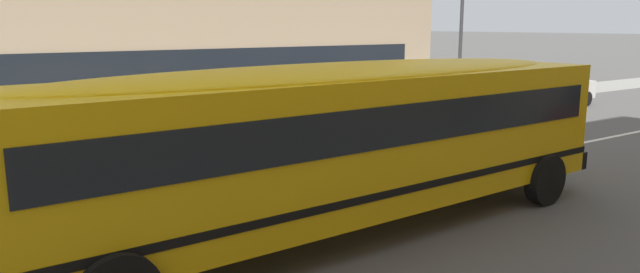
# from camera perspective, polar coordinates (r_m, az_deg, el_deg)

# --- Properties ---
(ground_plane) EXTENTS (400.00, 400.00, 0.00)m
(ground_plane) POSITION_cam_1_polar(r_m,az_deg,el_deg) (10.83, -5.19, -6.80)
(ground_plane) COLOR #54514F
(sidewalk_far) EXTENTS (120.00, 3.00, 0.01)m
(sidewalk_far) POSITION_cam_1_polar(r_m,az_deg,el_deg) (18.02, -17.88, -0.11)
(sidewalk_far) COLOR gray
(sidewalk_far) RESTS_ON ground_plane
(lane_centreline) EXTENTS (110.00, 0.16, 0.01)m
(lane_centreline) POSITION_cam_1_polar(r_m,az_deg,el_deg) (10.83, -5.19, -6.79)
(lane_centreline) COLOR silver
(lane_centreline) RESTS_ON ground_plane
(school_bus) EXTENTS (12.13, 2.88, 2.70)m
(school_bus) POSITION_cam_1_polar(r_m,az_deg,el_deg) (9.05, 0.74, 0.18)
(school_bus) COLOR yellow
(school_bus) RESTS_ON ground_plane
(parked_car_white_near_corner) EXTENTS (3.95, 1.98, 1.64)m
(parked_car_white_near_corner) POSITION_cam_1_polar(r_m,az_deg,el_deg) (25.46, 21.39, 4.66)
(parked_car_white_near_corner) COLOR silver
(parked_car_white_near_corner) RESTS_ON ground_plane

